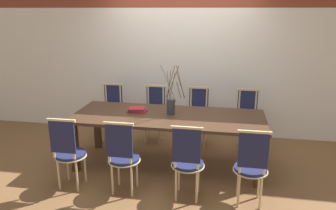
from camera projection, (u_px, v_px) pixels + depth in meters
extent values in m
plane|color=brown|center=(168.00, 164.00, 4.74)|extent=(16.00, 16.00, 0.00)
cube|color=white|center=(182.00, 73.00, 5.71)|extent=(12.00, 0.06, 2.18)
cube|color=#422B1C|center=(168.00, 117.00, 4.53)|extent=(2.65, 1.03, 0.04)
cube|color=#422B1C|center=(75.00, 147.00, 4.46)|extent=(0.09, 0.09, 0.70)
cube|color=#422B1C|center=(259.00, 161.00, 4.05)|extent=(0.09, 0.09, 0.70)
cube|color=#422B1C|center=(97.00, 127.00, 5.23)|extent=(0.09, 0.09, 0.70)
cube|color=#422B1C|center=(254.00, 137.00, 4.82)|extent=(0.09, 0.09, 0.70)
cylinder|color=#1E234C|center=(71.00, 154.00, 4.05)|extent=(0.37, 0.37, 0.04)
cylinder|color=beige|center=(71.00, 156.00, 4.06)|extent=(0.39, 0.39, 0.01)
cylinder|color=beige|center=(68.00, 165.00, 4.25)|extent=(0.03, 0.03, 0.42)
cylinder|color=beige|center=(85.00, 167.00, 4.21)|extent=(0.03, 0.03, 0.42)
cylinder|color=beige|center=(59.00, 174.00, 4.02)|extent=(0.03, 0.03, 0.42)
cylinder|color=beige|center=(77.00, 176.00, 3.98)|extent=(0.03, 0.03, 0.42)
cylinder|color=beige|center=(53.00, 138.00, 3.85)|extent=(0.03, 0.03, 0.49)
cylinder|color=beige|center=(73.00, 140.00, 3.81)|extent=(0.03, 0.03, 0.49)
cube|color=#1E234C|center=(62.00, 137.00, 3.82)|extent=(0.31, 0.02, 0.40)
cube|color=beige|center=(61.00, 120.00, 3.76)|extent=(0.35, 0.03, 0.03)
cylinder|color=#1E234C|center=(124.00, 158.00, 3.93)|extent=(0.37, 0.37, 0.04)
cylinder|color=beige|center=(124.00, 160.00, 3.94)|extent=(0.39, 0.39, 0.01)
cylinder|color=beige|center=(119.00, 170.00, 4.13)|extent=(0.03, 0.03, 0.42)
cylinder|color=beige|center=(137.00, 171.00, 4.09)|extent=(0.03, 0.03, 0.42)
cylinder|color=beige|center=(112.00, 179.00, 3.91)|extent=(0.03, 0.03, 0.42)
cylinder|color=beige|center=(132.00, 181.00, 3.87)|extent=(0.03, 0.03, 0.42)
cylinder|color=beige|center=(108.00, 142.00, 3.73)|extent=(0.03, 0.03, 0.49)
cylinder|color=beige|center=(130.00, 144.00, 3.69)|extent=(0.03, 0.03, 0.49)
cube|color=#1E234C|center=(119.00, 141.00, 3.70)|extent=(0.31, 0.02, 0.40)
cube|color=beige|center=(118.00, 124.00, 3.65)|extent=(0.35, 0.03, 0.03)
cylinder|color=#1E234C|center=(188.00, 163.00, 3.81)|extent=(0.37, 0.37, 0.04)
cylinder|color=beige|center=(188.00, 165.00, 3.81)|extent=(0.39, 0.39, 0.01)
cylinder|color=beige|center=(179.00, 175.00, 4.00)|extent=(0.03, 0.03, 0.42)
cylinder|color=beige|center=(198.00, 177.00, 3.96)|extent=(0.03, 0.03, 0.42)
cylinder|color=beige|center=(176.00, 185.00, 3.78)|extent=(0.03, 0.03, 0.42)
cylinder|color=beige|center=(197.00, 187.00, 3.74)|extent=(0.03, 0.03, 0.42)
cylinder|color=beige|center=(175.00, 147.00, 3.60)|extent=(0.03, 0.03, 0.49)
cylinder|color=beige|center=(198.00, 149.00, 3.56)|extent=(0.03, 0.03, 0.49)
cube|color=#1E234C|center=(187.00, 146.00, 3.57)|extent=(0.31, 0.02, 0.40)
cube|color=beige|center=(187.00, 128.00, 3.52)|extent=(0.35, 0.03, 0.03)
cylinder|color=#1E234C|center=(250.00, 168.00, 3.69)|extent=(0.37, 0.37, 0.04)
cylinder|color=beige|center=(250.00, 170.00, 3.69)|extent=(0.39, 0.39, 0.01)
cylinder|color=beige|center=(238.00, 180.00, 3.88)|extent=(0.03, 0.03, 0.42)
cylinder|color=beige|center=(259.00, 182.00, 3.84)|extent=(0.03, 0.03, 0.42)
cylinder|color=beige|center=(239.00, 191.00, 3.66)|extent=(0.03, 0.03, 0.42)
cylinder|color=beige|center=(261.00, 193.00, 3.62)|extent=(0.03, 0.03, 0.42)
cylinder|color=beige|center=(241.00, 152.00, 3.48)|extent=(0.03, 0.03, 0.49)
cylinder|color=beige|center=(266.00, 154.00, 3.44)|extent=(0.03, 0.03, 0.49)
cube|color=#1E234C|center=(253.00, 151.00, 3.45)|extent=(0.31, 0.02, 0.40)
cube|color=beige|center=(255.00, 132.00, 3.40)|extent=(0.35, 0.03, 0.03)
cylinder|color=#1E234C|center=(111.00, 115.00, 5.55)|extent=(0.37, 0.37, 0.04)
cylinder|color=beige|center=(111.00, 116.00, 5.56)|extent=(0.39, 0.39, 0.01)
cylinder|color=beige|center=(116.00, 130.00, 5.48)|extent=(0.03, 0.03, 0.42)
cylinder|color=beige|center=(103.00, 129.00, 5.52)|extent=(0.03, 0.03, 0.42)
cylinder|color=beige|center=(121.00, 125.00, 5.71)|extent=(0.03, 0.03, 0.42)
cylinder|color=beige|center=(107.00, 125.00, 5.75)|extent=(0.03, 0.03, 0.42)
cylinder|color=beige|center=(121.00, 98.00, 5.60)|extent=(0.03, 0.03, 0.49)
cylinder|color=beige|center=(106.00, 97.00, 5.65)|extent=(0.03, 0.03, 0.49)
cube|color=#1E234C|center=(113.00, 96.00, 5.62)|extent=(0.31, 0.02, 0.40)
cube|color=beige|center=(113.00, 84.00, 5.56)|extent=(0.35, 0.03, 0.03)
cylinder|color=#1E234C|center=(154.00, 117.00, 5.43)|extent=(0.37, 0.37, 0.04)
cylinder|color=beige|center=(154.00, 119.00, 5.43)|extent=(0.39, 0.39, 0.01)
cylinder|color=beige|center=(160.00, 133.00, 5.36)|extent=(0.03, 0.03, 0.42)
cylinder|color=beige|center=(145.00, 132.00, 5.40)|extent=(0.03, 0.03, 0.42)
cylinder|color=beige|center=(162.00, 128.00, 5.58)|extent=(0.03, 0.03, 0.42)
cylinder|color=beige|center=(149.00, 127.00, 5.62)|extent=(0.03, 0.03, 0.42)
cylinder|color=beige|center=(163.00, 100.00, 5.48)|extent=(0.03, 0.03, 0.49)
cylinder|color=beige|center=(148.00, 99.00, 5.52)|extent=(0.03, 0.03, 0.49)
cube|color=#1E234C|center=(156.00, 98.00, 5.50)|extent=(0.31, 0.02, 0.40)
cube|color=beige|center=(156.00, 86.00, 5.43)|extent=(0.35, 0.03, 0.03)
cylinder|color=#1E234C|center=(197.00, 120.00, 5.30)|extent=(0.37, 0.37, 0.04)
cylinder|color=beige|center=(197.00, 121.00, 5.31)|extent=(0.39, 0.39, 0.01)
cylinder|color=beige|center=(204.00, 136.00, 5.23)|extent=(0.03, 0.03, 0.42)
cylinder|color=beige|center=(189.00, 135.00, 5.27)|extent=(0.03, 0.03, 0.42)
cylinder|color=beige|center=(205.00, 131.00, 5.46)|extent=(0.03, 0.03, 0.42)
cylinder|color=beige|center=(191.00, 130.00, 5.50)|extent=(0.03, 0.03, 0.42)
cylinder|color=beige|center=(207.00, 102.00, 5.36)|extent=(0.03, 0.03, 0.49)
cylinder|color=beige|center=(191.00, 101.00, 5.40)|extent=(0.03, 0.03, 0.49)
cube|color=#1E234C|center=(199.00, 100.00, 5.37)|extent=(0.31, 0.02, 0.40)
cube|color=beige|center=(199.00, 88.00, 5.31)|extent=(0.35, 0.03, 0.03)
cylinder|color=#1E234C|center=(247.00, 123.00, 5.17)|extent=(0.37, 0.37, 0.04)
cylinder|color=beige|center=(247.00, 124.00, 5.18)|extent=(0.39, 0.39, 0.01)
cylinder|color=beige|center=(254.00, 139.00, 5.10)|extent=(0.03, 0.03, 0.42)
cylinder|color=beige|center=(238.00, 138.00, 5.14)|extent=(0.03, 0.03, 0.42)
cylinder|color=beige|center=(253.00, 134.00, 5.33)|extent=(0.03, 0.03, 0.42)
cylinder|color=beige|center=(238.00, 133.00, 5.37)|extent=(0.03, 0.03, 0.42)
cylinder|color=beige|center=(256.00, 104.00, 5.22)|extent=(0.03, 0.03, 0.49)
cylinder|color=beige|center=(239.00, 103.00, 5.27)|extent=(0.03, 0.03, 0.49)
cube|color=#1E234C|center=(247.00, 102.00, 5.24)|extent=(0.31, 0.02, 0.40)
cube|color=beige|center=(248.00, 90.00, 5.18)|extent=(0.35, 0.03, 0.03)
cylinder|color=#33383D|center=(171.00, 107.00, 4.57)|extent=(0.12, 0.12, 0.21)
cylinder|color=brown|center=(170.00, 82.00, 4.53)|extent=(0.13, 0.04, 0.46)
cylinder|color=brown|center=(168.00, 84.00, 4.37)|extent=(0.22, 0.04, 0.49)
cylinder|color=brown|center=(181.00, 85.00, 4.42)|extent=(0.09, 0.29, 0.43)
cylinder|color=brown|center=(179.00, 90.00, 4.47)|extent=(0.04, 0.23, 0.28)
cylinder|color=brown|center=(169.00, 85.00, 4.50)|extent=(0.05, 0.06, 0.40)
cylinder|color=brown|center=(169.00, 86.00, 4.46)|extent=(0.06, 0.06, 0.39)
cylinder|color=brown|center=(172.00, 86.00, 4.51)|extent=(0.08, 0.04, 0.37)
cylinder|color=brown|center=(181.00, 82.00, 4.41)|extent=(0.08, 0.29, 0.51)
cylinder|color=brown|center=(173.00, 82.00, 4.55)|extent=(0.18, 0.04, 0.46)
cube|color=maroon|center=(138.00, 111.00, 4.69)|extent=(0.26, 0.18, 0.02)
cube|color=#842D8C|center=(137.00, 110.00, 4.69)|extent=(0.23, 0.19, 0.02)
cube|color=maroon|center=(137.00, 108.00, 4.69)|extent=(0.25, 0.21, 0.02)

